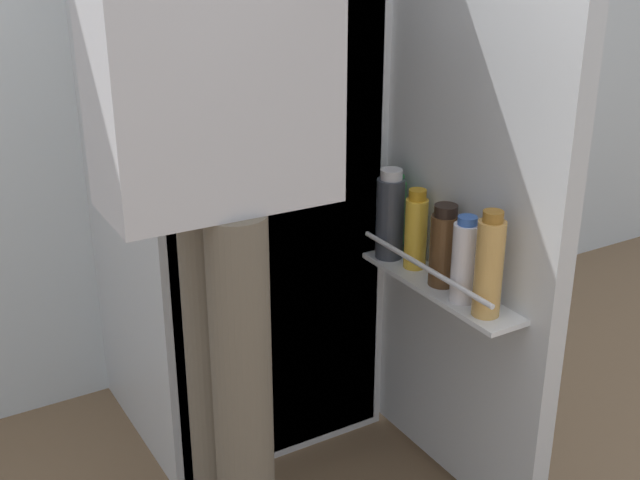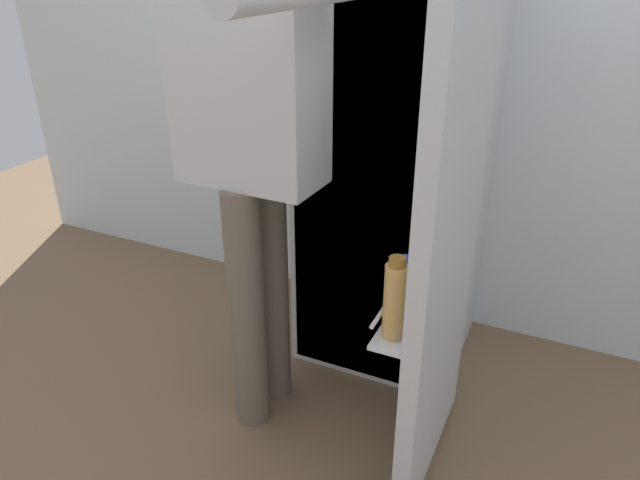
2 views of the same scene
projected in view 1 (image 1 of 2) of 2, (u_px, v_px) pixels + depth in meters
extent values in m
cube|color=silver|center=(228.00, 144.00, 2.20)|extent=(0.62, 0.57, 1.61)
cube|color=white|center=(279.00, 172.00, 1.97)|extent=(0.58, 0.01, 1.57)
cube|color=white|center=(270.00, 173.00, 2.02)|extent=(0.54, 0.09, 0.01)
cube|color=silver|center=(473.00, 188.00, 1.89)|extent=(0.05, 0.60, 1.53)
cube|color=white|center=(439.00, 286.00, 1.94)|extent=(0.11, 0.48, 0.01)
cylinder|color=silver|center=(424.00, 267.00, 1.90)|extent=(0.01, 0.46, 0.01)
cylinder|color=brown|center=(444.00, 250.00, 1.91)|extent=(0.06, 0.06, 0.17)
cylinder|color=black|center=(446.00, 211.00, 1.87)|extent=(0.05, 0.05, 0.03)
cylinder|color=white|center=(464.00, 263.00, 1.83)|extent=(0.06, 0.06, 0.18)
cylinder|color=#335BB2|center=(468.00, 220.00, 1.79)|extent=(0.04, 0.04, 0.02)
cylinder|color=#333842|center=(390.00, 218.00, 2.05)|extent=(0.07, 0.07, 0.20)
cylinder|color=silver|center=(391.00, 174.00, 2.01)|extent=(0.05, 0.05, 0.02)
cylinder|color=tan|center=(489.00, 269.00, 1.76)|extent=(0.06, 0.06, 0.21)
cylinder|color=#996623|center=(493.00, 216.00, 1.72)|extent=(0.04, 0.04, 0.02)
cylinder|color=gold|center=(416.00, 234.00, 2.00)|extent=(0.05, 0.05, 0.17)
cylinder|color=#BC8419|center=(418.00, 195.00, 1.96)|extent=(0.04, 0.04, 0.03)
cylinder|color=green|center=(391.00, 219.00, 2.07)|extent=(0.07, 0.07, 0.19)
cylinder|color=#195B28|center=(393.00, 179.00, 2.03)|extent=(0.06, 0.06, 0.02)
cylinder|color=red|center=(277.00, 150.00, 2.00)|extent=(0.10, 0.10, 0.10)
cylinder|color=#665B4C|center=(215.00, 380.00, 1.82)|extent=(0.12, 0.12, 0.87)
cylinder|color=#665B4C|center=(244.00, 416.00, 1.69)|extent=(0.12, 0.12, 0.87)
cube|color=silver|center=(211.00, 37.00, 1.47)|extent=(0.43, 0.23, 0.62)
cylinder|color=silver|center=(170.00, 33.00, 1.65)|extent=(0.08, 0.08, 0.58)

